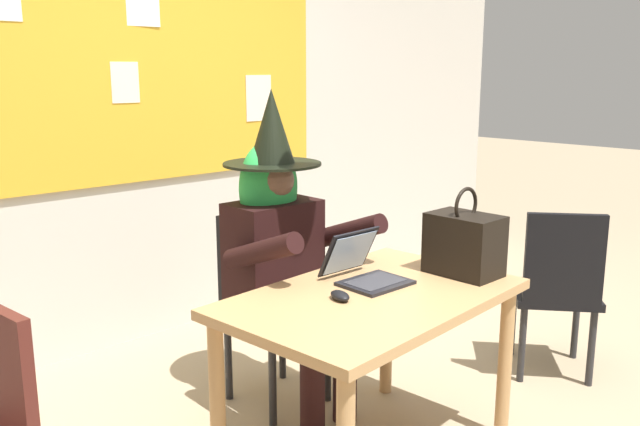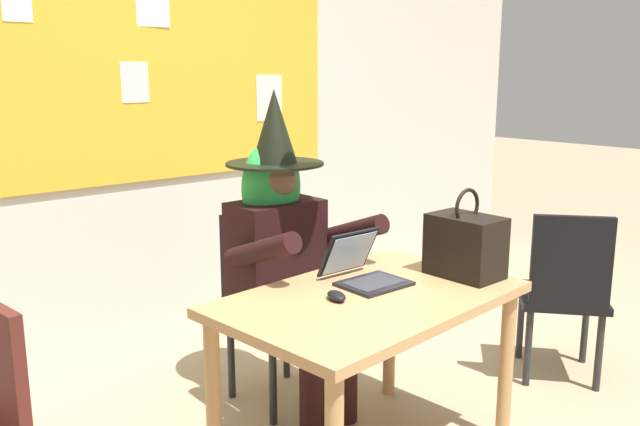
# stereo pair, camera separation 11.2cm
# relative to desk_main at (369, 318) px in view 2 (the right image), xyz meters

# --- Properties ---
(wall_back_bulletin) EXTENTS (6.78, 2.04, 2.63)m
(wall_back_bulletin) POSITION_rel_desk_main_xyz_m (0.10, 1.85, 0.71)
(wall_back_bulletin) COLOR beige
(wall_back_bulletin) RESTS_ON ground
(desk_main) EXTENTS (1.23, 0.83, 0.72)m
(desk_main) POSITION_rel_desk_main_xyz_m (0.00, 0.00, 0.00)
(desk_main) COLOR tan
(desk_main) RESTS_ON ground
(chair_at_desk) EXTENTS (0.43, 0.43, 0.91)m
(chair_at_desk) POSITION_rel_desk_main_xyz_m (0.06, 0.74, -0.11)
(chair_at_desk) COLOR black
(chair_at_desk) RESTS_ON ground
(person_costumed) EXTENTS (0.60, 0.69, 1.50)m
(person_costumed) POSITION_rel_desk_main_xyz_m (0.06, 0.61, 0.19)
(person_costumed) COLOR black
(person_costumed) RESTS_ON ground
(laptop) EXTENTS (0.27, 0.32, 0.21)m
(laptop) POSITION_rel_desk_main_xyz_m (0.09, 0.12, 0.14)
(laptop) COLOR black
(laptop) RESTS_ON desk_main
(computer_mouse) EXTENTS (0.09, 0.12, 0.03)m
(computer_mouse) POSITION_rel_desk_main_xyz_m (-0.15, 0.03, 0.12)
(computer_mouse) COLOR black
(computer_mouse) RESTS_ON desk_main
(handbag) EXTENTS (0.20, 0.30, 0.38)m
(handbag) POSITION_rel_desk_main_xyz_m (0.47, -0.10, 0.23)
(handbag) COLOR black
(handbag) RESTS_ON desk_main
(chair_extra_corner) EXTENTS (0.59, 0.59, 0.90)m
(chair_extra_corner) POSITION_rel_desk_main_xyz_m (1.27, -0.14, -0.12)
(chair_extra_corner) COLOR black
(chair_extra_corner) RESTS_ON ground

